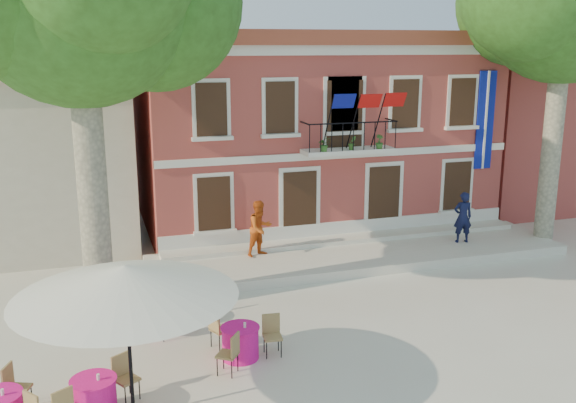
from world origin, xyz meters
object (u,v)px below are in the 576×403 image
(pedestrian_navy, at_px, (463,217))
(cafe_table_3, at_px, (164,310))
(cafe_table_0, at_px, (94,396))
(patio_umbrella, at_px, (125,282))
(cafe_table_1, at_px, (240,341))
(pedestrian_orange, at_px, (260,228))

(pedestrian_navy, relative_size, cafe_table_3, 0.98)
(cafe_table_0, bearing_deg, pedestrian_navy, 28.86)
(patio_umbrella, height_order, pedestrian_navy, patio_umbrella)
(patio_umbrella, bearing_deg, pedestrian_navy, 31.32)
(cafe_table_1, bearing_deg, cafe_table_3, 122.22)
(cafe_table_0, bearing_deg, pedestrian_orange, 54.67)
(cafe_table_1, xyz_separation_m, cafe_table_3, (-1.46, 2.31, 0.00))
(cafe_table_1, distance_m, cafe_table_3, 2.73)
(cafe_table_3, bearing_deg, patio_umbrella, -105.03)
(patio_umbrella, xyz_separation_m, cafe_table_3, (1.08, 4.03, -2.36))
(pedestrian_orange, bearing_deg, cafe_table_1, -131.75)
(patio_umbrella, distance_m, pedestrian_orange, 9.30)
(cafe_table_0, distance_m, cafe_table_3, 4.14)
(pedestrian_orange, relative_size, cafe_table_1, 0.99)
(cafe_table_1, bearing_deg, pedestrian_orange, 70.83)
(pedestrian_navy, relative_size, cafe_table_0, 0.97)
(pedestrian_navy, distance_m, cafe_table_1, 10.75)
(pedestrian_navy, height_order, cafe_table_0, pedestrian_navy)
(cafe_table_0, bearing_deg, patio_umbrella, -22.32)
(pedestrian_orange, bearing_deg, pedestrian_navy, -28.38)
(pedestrian_orange, xyz_separation_m, cafe_table_3, (-3.60, -3.86, -0.79))
(pedestrian_navy, height_order, pedestrian_orange, pedestrian_orange)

